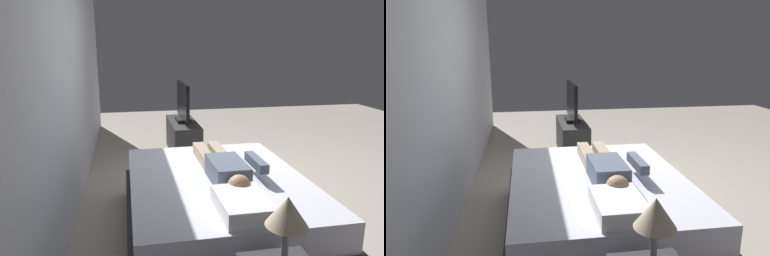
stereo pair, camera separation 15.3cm
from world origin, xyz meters
TOP-DOWN VIEW (x-y plane):
  - ground_plane at (0.00, 0.00)m, footprint 10.00×10.00m
  - back_wall at (0.40, 1.90)m, footprint 6.40×0.10m
  - bed at (-0.88, 0.57)m, footprint 1.98×1.58m
  - pillow at (-1.55, 0.57)m, footprint 0.48×0.34m
  - person at (-0.85, 0.50)m, footprint 1.26×0.46m
  - remote at (-0.70, 0.09)m, footprint 0.15×0.04m
  - tv_stand at (1.53, 0.48)m, footprint 1.10×0.40m
  - tv at (1.53, 0.48)m, footprint 0.88×0.20m
  - lamp at (-2.17, 0.55)m, footprint 0.22×0.22m

SIDE VIEW (x-z plane):
  - ground_plane at x=0.00m, z-range 0.00..0.00m
  - tv_stand at x=1.53m, z-range 0.00..0.50m
  - bed at x=-0.88m, z-range -0.01..0.53m
  - remote at x=-0.70m, z-range 0.54..0.56m
  - pillow at x=-1.55m, z-range 0.54..0.66m
  - person at x=-0.85m, z-range 0.53..0.71m
  - tv at x=1.53m, z-range 0.49..1.08m
  - lamp at x=-2.17m, z-range 0.64..1.06m
  - back_wall at x=0.40m, z-range 0.00..2.80m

